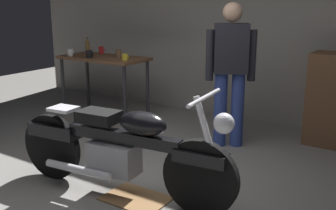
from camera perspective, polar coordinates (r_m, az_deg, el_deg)
name	(u,v)px	position (r m, az deg, el deg)	size (l,w,h in m)	color
ground_plane	(126,189)	(3.82, -5.93, -11.73)	(12.00, 12.00, 0.00)	gray
back_wall	(250,10)	(5.86, 11.56, 12.97)	(8.00, 0.12, 3.10)	gray
workbench	(104,64)	(5.93, -9.09, 5.69)	(1.30, 0.64, 0.90)	brown
motorcycle	(120,147)	(3.55, -6.82, -5.97)	(2.19, 0.63, 1.00)	black
person_standing	(230,69)	(4.69, 8.82, 5.07)	(0.51, 0.38, 1.67)	#34499B
drip_tray	(136,198)	(3.63, -4.54, -13.05)	(0.56, 0.40, 0.01)	olive
mug_yellow_tall	(125,57)	(5.52, -6.13, 6.76)	(0.12, 0.08, 0.09)	yellow
mug_red_diner	(101,50)	(6.23, -9.43, 7.67)	(0.11, 0.07, 0.11)	red
mug_brown_stoneware	(119,54)	(5.75, -7.00, 7.20)	(0.12, 0.08, 0.11)	brown
mug_white_ceramic	(70,53)	(6.07, -13.65, 7.21)	(0.11, 0.08, 0.10)	white
mug_black_matte	(89,54)	(5.84, -11.06, 7.10)	(0.12, 0.09, 0.10)	black
bottle	(88,47)	(6.30, -11.31, 8.03)	(0.06, 0.06, 0.24)	olive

